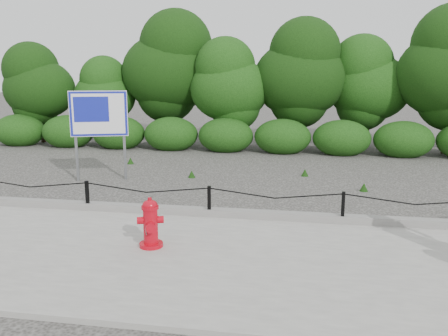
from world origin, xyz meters
name	(u,v)px	position (x,y,z in m)	size (l,w,h in m)	color
ground	(209,220)	(0.00, 0.00, 0.00)	(90.00, 90.00, 0.00)	#2D2B28
sidewalk	(183,258)	(0.00, -2.00, 0.04)	(14.00, 4.00, 0.08)	gray
curb	(210,212)	(0.00, 0.05, 0.15)	(14.00, 0.22, 0.14)	slate
chain_barrier	(209,197)	(0.00, 0.00, 0.46)	(10.06, 0.06, 0.60)	black
treeline	(274,76)	(0.59, 8.97, 2.60)	(19.98, 3.94, 4.95)	black
fire_hydrant	(151,224)	(-0.60, -1.72, 0.47)	(0.48, 0.48, 0.81)	#B50615
advertising_sign	(99,118)	(-3.45, 2.81, 1.64)	(1.39, 0.54, 2.33)	slate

